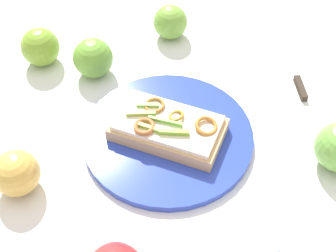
{
  "coord_description": "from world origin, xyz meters",
  "views": [
    {
      "loc": [
        -0.42,
        0.29,
        0.63
      ],
      "look_at": [
        0.0,
        0.0,
        0.03
      ],
      "focal_mm": 51.13,
      "sensor_mm": 36.0,
      "label": 1
    }
  ],
  "objects_px": {
    "plate": "(168,136)",
    "apple_4": "(93,58)",
    "apple_5": "(16,173)",
    "knife": "(298,83)",
    "apple_1": "(170,22)",
    "apple_2": "(40,47)",
    "sandwich": "(168,127)"
  },
  "relations": [
    {
      "from": "sandwich",
      "to": "apple_1",
      "type": "height_order",
      "value": "apple_1"
    },
    {
      "from": "plate",
      "to": "apple_4",
      "type": "xyz_separation_m",
      "value": [
        0.22,
        0.02,
        0.03
      ]
    },
    {
      "from": "apple_1",
      "to": "apple_2",
      "type": "relative_size",
      "value": 0.94
    },
    {
      "from": "sandwich",
      "to": "apple_2",
      "type": "height_order",
      "value": "apple_2"
    },
    {
      "from": "apple_2",
      "to": "knife",
      "type": "height_order",
      "value": "apple_2"
    },
    {
      "from": "sandwich",
      "to": "apple_5",
      "type": "xyz_separation_m",
      "value": [
        0.05,
        0.24,
        0.01
      ]
    },
    {
      "from": "plate",
      "to": "apple_2",
      "type": "height_order",
      "value": "apple_2"
    },
    {
      "from": "sandwich",
      "to": "apple_5",
      "type": "bearing_deg",
      "value": 44.18
    },
    {
      "from": "apple_2",
      "to": "apple_4",
      "type": "height_order",
      "value": "same"
    },
    {
      "from": "apple_1",
      "to": "knife",
      "type": "distance_m",
      "value": 0.28
    },
    {
      "from": "apple_5",
      "to": "knife",
      "type": "relative_size",
      "value": 0.66
    },
    {
      "from": "apple_1",
      "to": "apple_4",
      "type": "distance_m",
      "value": 0.18
    },
    {
      "from": "apple_1",
      "to": "apple_2",
      "type": "distance_m",
      "value": 0.26
    },
    {
      "from": "sandwich",
      "to": "apple_1",
      "type": "bearing_deg",
      "value": -69.44
    },
    {
      "from": "sandwich",
      "to": "knife",
      "type": "relative_size",
      "value": 1.86
    },
    {
      "from": "plate",
      "to": "apple_2",
      "type": "xyz_separation_m",
      "value": [
        0.3,
        0.09,
        0.03
      ]
    },
    {
      "from": "plate",
      "to": "apple_5",
      "type": "distance_m",
      "value": 0.25
    },
    {
      "from": "apple_4",
      "to": "knife",
      "type": "bearing_deg",
      "value": -129.37
    },
    {
      "from": "sandwich",
      "to": "apple_5",
      "type": "height_order",
      "value": "apple_5"
    },
    {
      "from": "apple_1",
      "to": "apple_5",
      "type": "height_order",
      "value": "apple_5"
    },
    {
      "from": "plate",
      "to": "apple_5",
      "type": "bearing_deg",
      "value": 78.28
    },
    {
      "from": "apple_4",
      "to": "apple_5",
      "type": "bearing_deg",
      "value": 126.59
    },
    {
      "from": "apple_4",
      "to": "plate",
      "type": "bearing_deg",
      "value": -174.0
    },
    {
      "from": "knife",
      "to": "apple_1",
      "type": "bearing_deg",
      "value": 53.39
    },
    {
      "from": "apple_1",
      "to": "apple_5",
      "type": "xyz_separation_m",
      "value": [
        -0.18,
        0.41,
        0.0
      ]
    },
    {
      "from": "plate",
      "to": "apple_1",
      "type": "bearing_deg",
      "value": -35.34
    },
    {
      "from": "apple_2",
      "to": "apple_4",
      "type": "bearing_deg",
      "value": -141.59
    },
    {
      "from": "apple_4",
      "to": "knife",
      "type": "distance_m",
      "value": 0.39
    },
    {
      "from": "plate",
      "to": "sandwich",
      "type": "bearing_deg",
      "value": 110.4
    },
    {
      "from": "plate",
      "to": "apple_1",
      "type": "height_order",
      "value": "apple_1"
    },
    {
      "from": "sandwich",
      "to": "apple_1",
      "type": "relative_size",
      "value": 2.98
    },
    {
      "from": "plate",
      "to": "apple_4",
      "type": "relative_size",
      "value": 3.82
    }
  ]
}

